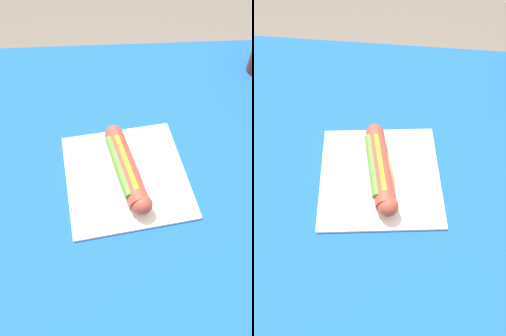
# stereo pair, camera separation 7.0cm
# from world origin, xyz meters

# --- Properties ---
(ground_plane) EXTENTS (6.00, 6.00, 0.00)m
(ground_plane) POSITION_xyz_m (0.00, 0.00, 0.00)
(ground_plane) COLOR #6B6056
(ground_plane) RESTS_ON ground
(dining_table) EXTENTS (1.08, 0.98, 0.75)m
(dining_table) POSITION_xyz_m (0.00, 0.00, 0.62)
(dining_table) COLOR brown
(dining_table) RESTS_ON ground
(paper_wrapper) EXTENTS (0.29, 0.29, 0.01)m
(paper_wrapper) POSITION_xyz_m (0.05, 0.03, 0.76)
(paper_wrapper) COLOR white
(paper_wrapper) RESTS_ON dining_table
(hot_dog) EXTENTS (0.23, 0.09, 0.05)m
(hot_dog) POSITION_xyz_m (0.05, 0.03, 0.79)
(hot_dog) COLOR #DBB26B
(hot_dog) RESTS_ON paper_wrapper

